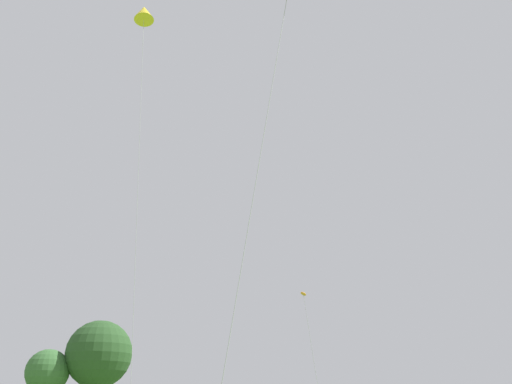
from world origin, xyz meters
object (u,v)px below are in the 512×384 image
(small_kite_triangle_green, at_px, (144,14))
(small_kite_diamond_red, at_px, (304,300))
(tree_oak_left, at_px, (47,372))
(tree_oak_right, at_px, (99,354))

(small_kite_triangle_green, relative_size, small_kite_diamond_red, 2.76)
(small_kite_diamond_red, relative_size, tree_oak_left, 0.90)
(tree_oak_left, bearing_deg, small_kite_diamond_red, -105.88)
(small_kite_triangle_green, height_order, tree_oak_left, small_kite_triangle_green)
(small_kite_diamond_red, relative_size, tree_oak_right, 0.63)
(small_kite_diamond_red, height_order, tree_oak_left, tree_oak_left)
(tree_oak_right, bearing_deg, tree_oak_left, 145.43)
(tree_oak_left, bearing_deg, tree_oak_right, -34.57)
(small_kite_triangle_green, xyz_separation_m, small_kite_diamond_red, (9.99, -2.06, -12.84))
(tree_oak_right, relative_size, tree_oak_left, 1.43)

